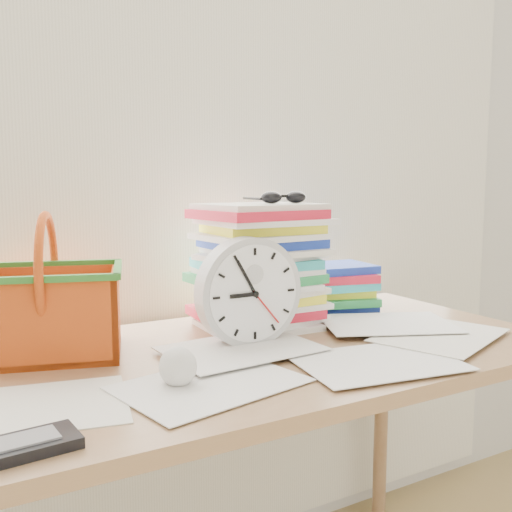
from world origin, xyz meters
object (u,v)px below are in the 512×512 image
desk (252,382)px  book_stack (328,287)px  calculator (16,448)px  clock (249,292)px  basket (48,286)px  paper_stack (262,266)px

desk → book_stack: bearing=31.8°
book_stack → calculator: bearing=-150.4°
clock → basket: basket is taller
book_stack → calculator: size_ratio=1.61×
basket → clock: bearing=-3.0°
paper_stack → calculator: size_ratio=1.95×
desk → basket: 0.48m
clock → calculator: clock is taller
paper_stack → book_stack: bearing=15.2°
paper_stack → basket: (-0.51, 0.01, -0.01)m
desk → basket: bearing=156.2°
clock → book_stack: clock is taller
basket → calculator: (-0.12, -0.44, -0.14)m
desk → calculator: size_ratio=8.74×
calculator → desk: bearing=22.5°
book_stack → calculator: (-0.89, -0.50, -0.06)m
paper_stack → book_stack: paper_stack is taller
desk → clock: clock is taller
clock → calculator: bearing=-149.9°
clock → book_stack: (0.37, 0.20, -0.06)m
paper_stack → calculator: paper_stack is taller
clock → desk: bearing=-103.9°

